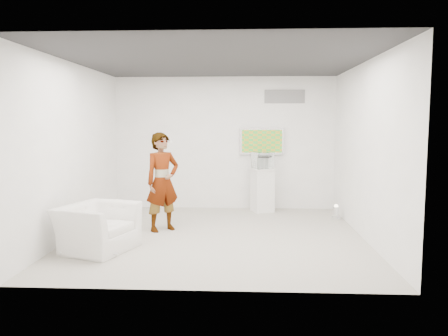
% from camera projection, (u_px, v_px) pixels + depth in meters
% --- Properties ---
extents(room, '(5.01, 5.01, 3.00)m').
position_uv_depth(room, '(217.00, 150.00, 7.47)').
color(room, '#B0ABA1').
rests_on(room, ground).
extents(tv, '(1.00, 0.08, 0.60)m').
position_uv_depth(tv, '(262.00, 141.00, 9.86)').
color(tv, silver).
rests_on(tv, room).
extents(logo_decal, '(0.90, 0.02, 0.30)m').
position_uv_depth(logo_decal, '(285.00, 97.00, 9.77)').
color(logo_decal, slate).
rests_on(logo_decal, room).
extents(person, '(0.78, 0.75, 1.80)m').
position_uv_depth(person, '(162.00, 182.00, 7.93)').
color(person, silver).
rests_on(person, room).
extents(armchair, '(1.26, 1.35, 0.71)m').
position_uv_depth(armchair, '(97.00, 228.00, 6.75)').
color(armchair, silver).
rests_on(armchair, room).
extents(pedestal, '(0.60, 0.60, 0.96)m').
position_uv_depth(pedestal, '(262.00, 190.00, 9.67)').
color(pedestal, white).
rests_on(pedestal, room).
extents(floor_uplight, '(0.24, 0.24, 0.30)m').
position_uv_depth(floor_uplight, '(336.00, 212.00, 8.89)').
color(floor_uplight, white).
rests_on(floor_uplight, room).
extents(vitrine, '(0.49, 0.49, 0.36)m').
position_uv_depth(vitrine, '(263.00, 160.00, 9.60)').
color(vitrine, white).
rests_on(vitrine, pedestal).
extents(console, '(0.07, 0.15, 0.20)m').
position_uv_depth(console, '(263.00, 164.00, 9.61)').
color(console, white).
rests_on(console, pedestal).
extents(wii_remote, '(0.10, 0.14, 0.04)m').
position_uv_depth(wii_remote, '(170.00, 142.00, 8.12)').
color(wii_remote, white).
rests_on(wii_remote, person).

